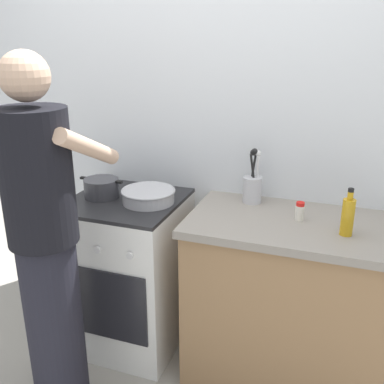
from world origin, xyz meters
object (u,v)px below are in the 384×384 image
Objects in this scene: mixing_bowl at (148,195)px; spice_bottle at (300,211)px; utensil_crock at (253,187)px; oil_bottle at (348,216)px; pot at (101,188)px; person at (46,249)px; stove_range at (129,272)px.

mixing_bowl is 3.16× the size of spice_bottle.
utensil_crock is 0.32m from spice_bottle.
spice_bottle is 0.42× the size of oil_bottle.
oil_bottle is (1.29, -0.07, 0.04)m from pot.
mixing_bowl is 0.79m from spice_bottle.
person reaches higher than pot.
pot is (-0.14, -0.01, 0.50)m from stove_range.
mixing_bowl is 0.98× the size of utensil_crock.
pot is 1.29m from oil_bottle.
spice_bottle is at bearing -31.54° from utensil_crock.
person is (0.05, -0.57, -0.09)m from pot.
mixing_bowl is at bearing -159.91° from utensil_crock.
oil_bottle reaches higher than mixing_bowl.
pot is 0.88× the size of mixing_bowl.
stove_range is 4.07× the size of oil_bottle.
stove_range is 0.88m from utensil_crock.
mixing_bowl is 0.56m from utensil_crock.
pot is at bearing -166.02° from utensil_crock.
spice_bottle is 0.05× the size of person.
utensil_crock is at bearing 148.46° from spice_bottle.
mixing_bowl is 1.01m from oil_bottle.
stove_range is 3.02× the size of utensil_crock.
person reaches higher than oil_bottle.
oil_bottle reaches higher than pot.
utensil_crock reaches higher than stove_range.
person reaches higher than mixing_bowl.
stove_range is 0.52m from pot.
utensil_crock is (0.80, 0.20, 0.04)m from pot.
stove_range is at bearing -178.20° from spice_bottle.
mixing_bowl is at bearing -178.14° from spice_bottle.
pot is at bearing -177.95° from stove_range.
spice_bottle is (1.07, 0.03, -0.01)m from pot.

